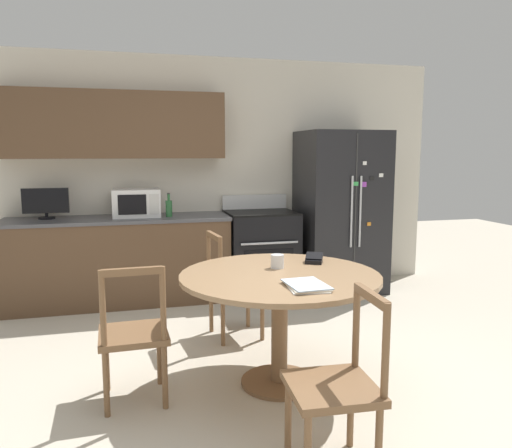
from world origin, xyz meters
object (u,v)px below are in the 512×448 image
refrigerator (340,212)px  dining_chair_near (338,386)px  dining_chair_left (134,335)px  candle_glass (277,262)px  microwave (136,203)px  wallet (314,259)px  oven_range (261,252)px  countertop_tv (46,202)px  counter_bottle (169,208)px  dining_chair_far (233,287)px

refrigerator → dining_chair_near: refrigerator is taller
dining_chair_near → dining_chair_left: bearing=48.5°
dining_chair_left → candle_glass: 1.07m
microwave → dining_chair_near: microwave is taller
dining_chair_left → wallet: size_ratio=5.37×
oven_range → countertop_tv: countertop_tv is taller
refrigerator → microwave: (-2.24, 0.13, 0.15)m
dining_chair_near → dining_chair_left: same height
microwave → wallet: microwave is taller
oven_range → candle_glass: (-0.42, -2.00, 0.34)m
dining_chair_left → refrigerator: bearing=40.5°
countertop_tv → counter_bottle: size_ratio=1.79×
dining_chair_far → microwave: bearing=-156.3°
dining_chair_near → counter_bottle: bearing=13.4°
dining_chair_near → dining_chair_left: size_ratio=1.00×
wallet → microwave: bearing=121.4°
dining_chair_near → dining_chair_far: 1.91m
microwave → dining_chair_near: 3.36m
dining_chair_left → counter_bottle: bearing=77.4°
candle_glass → oven_range: bearing=78.1°
counter_bottle → dining_chair_near: size_ratio=0.27×
countertop_tv → counter_bottle: bearing=-5.9°
dining_chair_near → candle_glass: (0.03, 1.12, 0.38)m
oven_range → dining_chair_near: bearing=-98.3°
countertop_tv → wallet: size_ratio=2.62×
candle_glass → wallet: candle_glass is taller
countertop_tv → candle_glass: bearing=-49.6°
counter_bottle → wallet: bearing=-64.9°
wallet → dining_chair_far: bearing=123.4°
countertop_tv → dining_chair_near: size_ratio=0.49×
refrigerator → counter_bottle: size_ratio=7.29×
dining_chair_far → candle_glass: size_ratio=9.54×
counter_bottle → oven_range: bearing=1.9°
refrigerator → dining_chair_far: bearing=-142.2°
countertop_tv → counter_bottle: (1.21, -0.13, -0.08)m
counter_bottle → microwave: bearing=163.5°
dining_chair_far → candle_glass: 0.88m
countertop_tv → dining_chair_left: countertop_tv is taller
candle_glass → wallet: bearing=16.0°
oven_range → dining_chair_left: oven_range is taller
dining_chair_left → wallet: (1.29, 0.25, 0.36)m
dining_chair_near → countertop_tv: bearing=32.0°
dining_chair_left → wallet: 1.36m
dining_chair_left → dining_chair_far: size_ratio=1.00×
dining_chair_left → wallet: bearing=9.4°
dining_chair_near → wallet: size_ratio=5.37×
microwave → counter_bottle: size_ratio=1.95×
dining_chair_near → dining_chair_left: 1.35m
refrigerator → countertop_tv: size_ratio=4.08×
oven_range → countertop_tv: (-2.20, 0.09, 0.60)m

